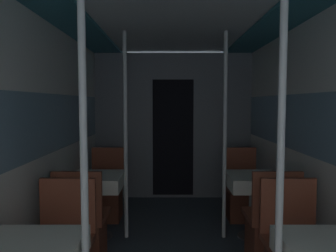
{
  "coord_description": "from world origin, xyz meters",
  "views": [
    {
      "loc": [
        -0.08,
        -0.83,
        1.51
      ],
      "look_at": [
        -0.07,
        3.26,
        1.22
      ],
      "focal_mm": 35.0,
      "sensor_mm": 36.0,
      "label": 1
    }
  ],
  "objects": [
    {
      "name": "dining_table_left_1",
      "position": [
        -0.88,
        2.75,
        0.59
      ],
      "size": [
        0.58,
        0.58,
        0.71
      ],
      "color": "#4C4C51",
      "rests_on": "ground_plane"
    },
    {
      "name": "support_pole_left_1",
      "position": [
        -0.55,
        2.75,
        1.14
      ],
      "size": [
        0.04,
        0.04,
        2.28
      ],
      "color": "silver",
      "rests_on": "ground_plane"
    },
    {
      "name": "support_pole_right_0",
      "position": [
        0.55,
        0.97,
        1.14
      ],
      "size": [
        0.04,
        0.04,
        2.28
      ],
      "color": "silver",
      "rests_on": "ground_plane"
    },
    {
      "name": "support_pole_left_0",
      "position": [
        -0.55,
        0.97,
        1.14
      ],
      "size": [
        0.04,
        0.04,
        2.28
      ],
      "color": "silver",
      "rests_on": "ground_plane"
    },
    {
      "name": "dining_table_right_1",
      "position": [
        0.88,
        2.75,
        0.59
      ],
      "size": [
        0.58,
        0.58,
        0.71
      ],
      "color": "#4C4C51",
      "rests_on": "ground_plane"
    },
    {
      "name": "support_pole_right_1",
      "position": [
        0.55,
        2.75,
        1.14
      ],
      "size": [
        0.04,
        0.04,
        2.28
      ],
      "color": "silver",
      "rests_on": "ground_plane"
    },
    {
      "name": "chair_left_near_1",
      "position": [
        -0.88,
        2.16,
        0.29
      ],
      "size": [
        0.44,
        0.44,
        0.91
      ],
      "color": "brown",
      "rests_on": "ground_plane"
    },
    {
      "name": "wall_right",
      "position": [
        1.25,
        1.97,
        1.16
      ],
      "size": [
        0.05,
        6.74,
        2.28
      ],
      "color": "silver",
      "rests_on": "ground_plane"
    },
    {
      "name": "ceiling_panel",
      "position": [
        0.0,
        1.97,
        2.32
      ],
      "size": [
        2.5,
        6.74,
        0.07
      ],
      "color": "silver",
      "rests_on": "wall_left"
    },
    {
      "name": "bulkhead_far",
      "position": [
        0.0,
        4.33,
        1.13
      ],
      "size": [
        2.45,
        0.09,
        2.28
      ],
      "color": "slate",
      "rests_on": "ground_plane"
    },
    {
      "name": "wall_left",
      "position": [
        -1.25,
        1.97,
        1.16
      ],
      "size": [
        0.05,
        6.74,
        2.28
      ],
      "color": "silver",
      "rests_on": "ground_plane"
    },
    {
      "name": "chair_right_far_1",
      "position": [
        0.88,
        3.34,
        0.29
      ],
      "size": [
        0.44,
        0.44,
        0.91
      ],
      "rotation": [
        0.0,
        0.0,
        3.14
      ],
      "color": "brown",
      "rests_on": "ground_plane"
    },
    {
      "name": "chair_right_near_1",
      "position": [
        0.88,
        2.16,
        0.29
      ],
      "size": [
        0.44,
        0.44,
        0.91
      ],
      "color": "brown",
      "rests_on": "ground_plane"
    },
    {
      "name": "chair_left_far_1",
      "position": [
        -0.88,
        3.34,
        0.29
      ],
      "size": [
        0.44,
        0.44,
        0.91
      ],
      "rotation": [
        0.0,
        0.0,
        3.14
      ],
      "color": "brown",
      "rests_on": "ground_plane"
    }
  ]
}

